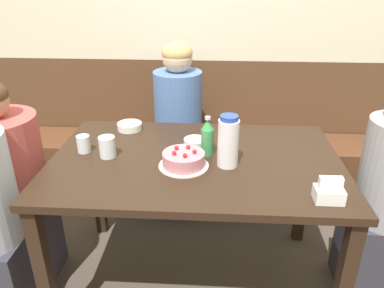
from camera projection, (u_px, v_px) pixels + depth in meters
name	position (u px, v px, depth m)	size (l,w,h in m)	color
ground_plane	(195.00, 278.00, 2.11)	(12.00, 12.00, 0.00)	#4C4238
back_wall	(204.00, 23.00, 2.53)	(4.80, 0.04, 2.50)	brown
bench_seat	(201.00, 170.00, 2.76)	(2.53, 0.38, 0.47)	#56331E
dining_table	(195.00, 175.00, 1.83)	(1.38, 0.89, 0.76)	black
birthday_cake	(184.00, 160.00, 1.70)	(0.23, 0.23, 0.09)	white
water_pitcher	(228.00, 142.00, 1.67)	(0.10, 0.10, 0.24)	white
soju_bottle	(207.00, 137.00, 1.79)	(0.06, 0.06, 0.20)	#388E4C
napkin_holder	(329.00, 192.00, 1.44)	(0.11, 0.08, 0.11)	white
bowl_soup_white	(195.00, 143.00, 1.89)	(0.12, 0.12, 0.04)	white
bowl_rice_small	(130.00, 126.00, 2.10)	(0.14, 0.14, 0.04)	white
glass_water_tall	(84.00, 144.00, 1.83)	(0.06, 0.06, 0.08)	silver
glass_tumbler_short	(107.00, 147.00, 1.78)	(0.08, 0.08, 0.10)	silver
person_teal_shirt	(179.00, 137.00, 2.52)	(0.31, 0.34, 1.19)	#33333D
person_dark_striped	(10.00, 190.00, 1.91)	(0.38, 0.38, 1.13)	#33333D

